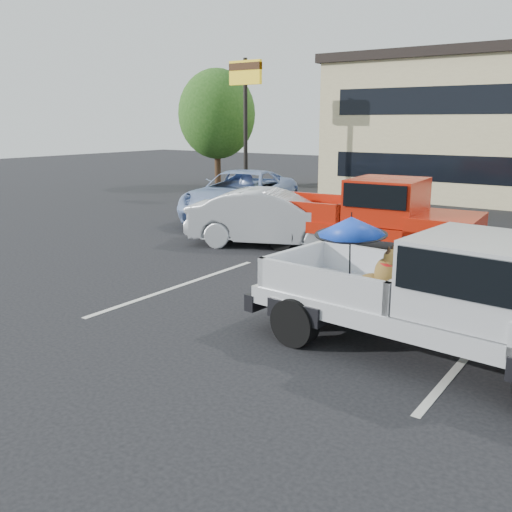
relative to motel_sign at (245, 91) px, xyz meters
The scene contains 9 objects.
ground 17.82m from the motel_sign, 54.46° to the right, with size 90.00×90.00×0.00m, color black.
stripe_left 14.65m from the motel_sign, 59.74° to the right, with size 0.12×5.00×0.01m, color silver.
stripe_right 18.29m from the motel_sign, 42.71° to the right, with size 0.12×5.00×0.01m, color silver.
motel_sign is the anchor object (origin of this frame).
tree_left 5.08m from the motel_sign, 143.13° to the left, with size 3.96×3.96×6.02m.
silver_pickup 18.47m from the motel_sign, 44.51° to the right, with size 5.84×2.50×2.06m.
red_pickup 11.96m from the motel_sign, 36.31° to the right, with size 6.11×2.56×1.97m.
silver_sedan 10.60m from the motel_sign, 49.50° to the right, with size 1.64×4.71×1.55m, color #B8BCC0.
blue_suv 6.58m from the motel_sign, 55.61° to the right, with size 2.81×6.09×1.69m, color #92ABDA.
Camera 1 is at (4.95, -6.54, 3.39)m, focal length 40.00 mm.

